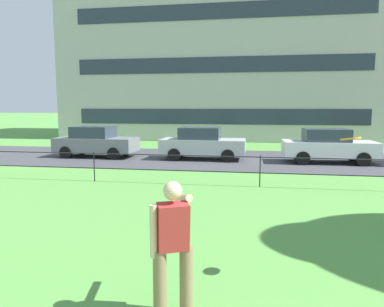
# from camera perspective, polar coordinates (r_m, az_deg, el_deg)

# --- Properties ---
(street_strip) EXTENTS (80.00, 7.19, 0.01)m
(street_strip) POSITION_cam_1_polar(r_m,az_deg,el_deg) (17.44, 10.24, -0.94)
(street_strip) COLOR #424247
(street_strip) RESTS_ON ground
(park_fence) EXTENTS (33.02, 0.04, 1.00)m
(park_fence) POSITION_cam_1_polar(r_m,az_deg,el_deg) (11.37, 10.79, -1.94)
(park_fence) COLOR black
(park_fence) RESTS_ON ground
(person_thrower) EXTENTS (0.48, 0.85, 1.65)m
(person_thrower) POSITION_cam_1_polar(r_m,az_deg,el_deg) (4.34, -3.11, -14.27)
(person_thrower) COLOR #846B4C
(person_thrower) RESTS_ON ground
(frisbee) EXTENTS (0.38, 0.38, 0.07)m
(frisbee) POSITION_cam_1_polar(r_m,az_deg,el_deg) (5.35, 23.94, 2.18)
(frisbee) COLOR orange
(car_grey_left) EXTENTS (4.03, 1.88, 1.54)m
(car_grey_left) POSITION_cam_1_polar(r_m,az_deg,el_deg) (18.64, -15.04, 1.85)
(car_grey_left) COLOR slate
(car_grey_left) RESTS_ON ground
(car_silver_far_right) EXTENTS (4.01, 1.83, 1.54)m
(car_silver_far_right) POSITION_cam_1_polar(r_m,az_deg,el_deg) (17.17, 1.66, 1.65)
(car_silver_far_right) COLOR #B7BABF
(car_silver_far_right) RESTS_ON ground
(car_white_far_left) EXTENTS (4.03, 1.88, 1.54)m
(car_white_far_left) POSITION_cam_1_polar(r_m,az_deg,el_deg) (17.19, 20.82, 1.17)
(car_white_far_left) COLOR silver
(car_white_far_left) RESTS_ON ground
(apartment_building_background) EXTENTS (24.96, 13.64, 14.97)m
(apartment_building_background) POSITION_cam_1_polar(r_m,az_deg,el_deg) (32.96, 5.23, 16.06)
(apartment_building_background) COLOR #B7B2AD
(apartment_building_background) RESTS_ON ground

